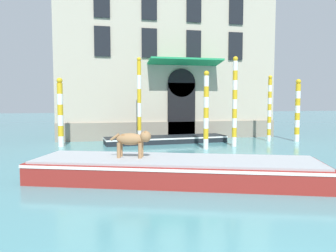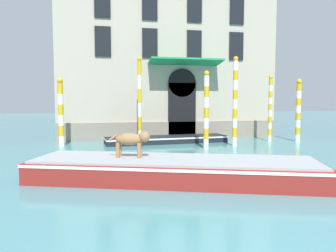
% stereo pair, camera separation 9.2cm
% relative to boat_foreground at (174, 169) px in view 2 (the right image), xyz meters
% --- Properties ---
extents(palazzo_left, '(13.39, 7.40, 12.52)m').
position_rel_boat_foreground_xyz_m(palazzo_left, '(2.15, 12.99, 5.90)').
color(palazzo_left, '#B2A893').
rests_on(palazzo_left, ground_plane).
extents(boat_foreground, '(8.62, 4.87, 0.66)m').
position_rel_boat_foreground_xyz_m(boat_foreground, '(0.00, 0.00, 0.00)').
color(boat_foreground, maroon).
rests_on(boat_foreground, ground_plane).
extents(dog_on_deck, '(1.19, 0.60, 0.82)m').
position_rel_boat_foreground_xyz_m(dog_on_deck, '(-1.17, 0.43, 0.84)').
color(dog_on_deck, '#997047').
rests_on(dog_on_deck, boat_foreground).
extents(boat_moored_near_palazzo, '(6.84, 2.12, 0.36)m').
position_rel_boat_foreground_xyz_m(boat_moored_near_palazzo, '(1.49, 8.39, -0.16)').
color(boat_moored_near_palazzo, black).
rests_on(boat_moored_near_palazzo, ground_plane).
extents(mooring_pole_0, '(0.25, 0.25, 3.72)m').
position_rel_boat_foreground_xyz_m(mooring_pole_0, '(2.86, 5.67, 1.53)').
color(mooring_pole_0, white).
rests_on(mooring_pole_0, ground_plane).
extents(mooring_pole_1, '(0.22, 0.22, 4.59)m').
position_rel_boat_foreground_xyz_m(mooring_pole_1, '(-0.02, 8.17, 1.96)').
color(mooring_pole_1, white).
rests_on(mooring_pole_1, ground_plane).
extents(mooring_pole_2, '(0.25, 0.25, 4.52)m').
position_rel_boat_foreground_xyz_m(mooring_pole_2, '(4.59, 6.32, 1.93)').
color(mooring_pole_2, white).
rests_on(mooring_pole_2, ground_plane).
extents(mooring_pole_3, '(0.28, 0.28, 3.52)m').
position_rel_boat_foreground_xyz_m(mooring_pole_3, '(8.83, 7.35, 1.43)').
color(mooring_pole_3, white).
rests_on(mooring_pole_3, ground_plane).
extents(mooring_pole_4, '(0.29, 0.29, 3.45)m').
position_rel_boat_foreground_xyz_m(mooring_pole_4, '(-4.01, 8.00, 1.40)').
color(mooring_pole_4, white).
rests_on(mooring_pole_4, ground_plane).
extents(mooring_pole_5, '(0.21, 0.21, 3.73)m').
position_rel_boat_foreground_xyz_m(mooring_pole_5, '(7.33, 7.77, 1.53)').
color(mooring_pole_5, white).
rests_on(mooring_pole_5, ground_plane).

